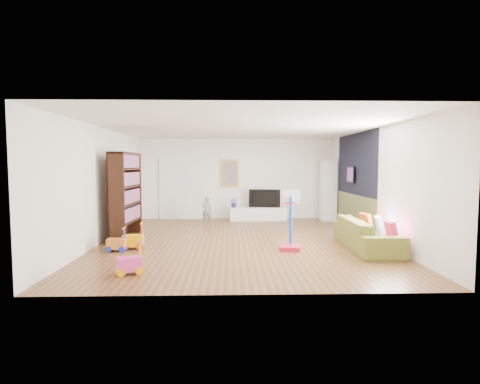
{
  "coord_description": "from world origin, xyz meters",
  "views": [
    {
      "loc": [
        -0.25,
        -8.89,
        1.83
      ],
      "look_at": [
        0.0,
        0.4,
        1.15
      ],
      "focal_mm": 28.0,
      "sensor_mm": 36.0,
      "label": 1
    }
  ],
  "objects_px": {
    "basketball_hoop": "(290,220)",
    "bookshelf": "(126,196)",
    "sofa": "(367,234)",
    "media_console": "(258,214)"
  },
  "relations": [
    {
      "from": "media_console",
      "to": "sofa",
      "type": "height_order",
      "value": "sofa"
    },
    {
      "from": "media_console",
      "to": "basketball_hoop",
      "type": "height_order",
      "value": "basketball_hoop"
    },
    {
      "from": "media_console",
      "to": "basketball_hoop",
      "type": "relative_size",
      "value": 1.45
    },
    {
      "from": "bookshelf",
      "to": "basketball_hoop",
      "type": "bearing_deg",
      "value": -15.55
    },
    {
      "from": "bookshelf",
      "to": "basketball_hoop",
      "type": "xyz_separation_m",
      "value": [
        3.84,
        -1.22,
        -0.42
      ]
    },
    {
      "from": "bookshelf",
      "to": "basketball_hoop",
      "type": "distance_m",
      "value": 4.06
    },
    {
      "from": "bookshelf",
      "to": "sofa",
      "type": "height_order",
      "value": "bookshelf"
    },
    {
      "from": "media_console",
      "to": "sofa",
      "type": "bearing_deg",
      "value": -66.88
    },
    {
      "from": "bookshelf",
      "to": "sofa",
      "type": "relative_size",
      "value": 0.95
    },
    {
      "from": "basketball_hoop",
      "to": "bookshelf",
      "type": "bearing_deg",
      "value": 174.94
    }
  ]
}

